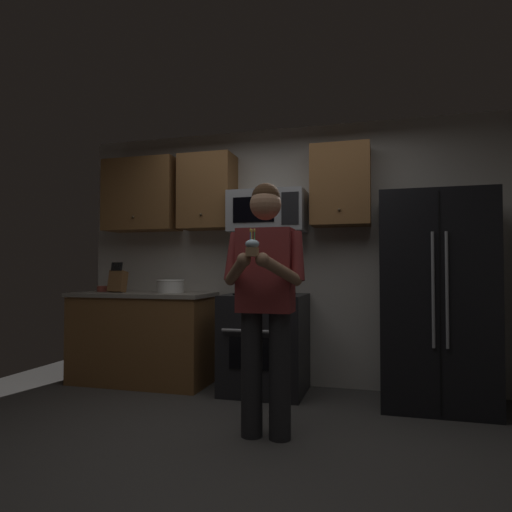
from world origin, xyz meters
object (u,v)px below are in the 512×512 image
oven_range (265,343)px  cupcake (252,247)px  person (265,293)px  bowl_large_white (170,286)px  bowl_small_colored (103,289)px  refrigerator (435,300)px  knife_block (118,281)px  microwave (268,212)px

oven_range → cupcake: cupcake is taller
oven_range → person: person is taller
bowl_large_white → bowl_small_colored: bearing=179.3°
bowl_small_colored → cupcake: cupcake is taller
cupcake → person: bearing=90.0°
refrigerator → cupcake: size_ratio=10.35×
bowl_large_white → bowl_small_colored: bowl_large_white is taller
knife_block → person: person is taller
oven_range → knife_block: (-1.56, -0.03, 0.58)m
oven_range → microwave: 1.26m
knife_block → bowl_small_colored: bearing=157.6°
refrigerator → bowl_large_white: (-2.51, 0.10, 0.09)m
refrigerator → bowl_small_colored: bearing=178.1°
microwave → bowl_large_white: microwave is taller
refrigerator → bowl_small_colored: (-3.30, 0.11, 0.05)m
knife_block → cupcake: size_ratio=1.84×
bowl_small_colored → cupcake: (2.09, -1.52, 0.34)m
oven_range → bowl_small_colored: bearing=177.8°
person → bowl_large_white: bearing=137.7°
refrigerator → knife_block: (-3.06, 0.01, 0.14)m
microwave → person: microwave is taller
microwave → bowl_large_white: 1.25m
microwave → knife_block: size_ratio=2.31×
microwave → person: (0.29, -1.24, -0.72)m
bowl_large_white → cupcake: (1.30, -1.51, 0.30)m
oven_range → bowl_large_white: bearing=176.7°
oven_range → person: 1.27m
oven_range → cupcake: (0.29, -1.45, 0.83)m
knife_block → bowl_large_white: 0.56m
refrigerator → knife_block: bearing=179.8°
oven_range → cupcake: bearing=-78.7°
refrigerator → person: refrigerator is taller
person → cupcake: person is taller
knife_block → refrigerator: bearing=-0.2°
refrigerator → cupcake: 1.90m
person → oven_range: bearing=104.4°
bowl_small_colored → oven_range: bearing=-2.2°
bowl_large_white → bowl_small_colored: (-0.79, 0.01, -0.04)m
person → cupcake: bearing=-90.0°
refrigerator → person: 1.63m
refrigerator → person: bearing=-138.3°
bowl_large_white → person: 1.75m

